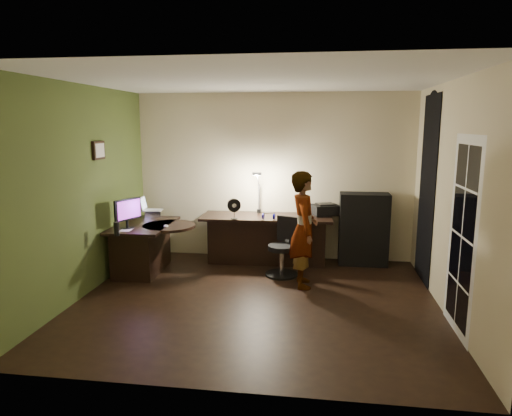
# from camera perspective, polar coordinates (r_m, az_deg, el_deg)

# --- Properties ---
(floor) EXTENTS (4.50, 4.00, 0.01)m
(floor) POSITION_cam_1_polar(r_m,az_deg,el_deg) (5.88, 0.03, -11.59)
(floor) COLOR black
(floor) RESTS_ON ground
(ceiling) EXTENTS (4.50, 4.00, 0.01)m
(ceiling) POSITION_cam_1_polar(r_m,az_deg,el_deg) (5.47, 0.03, 15.75)
(ceiling) COLOR silver
(ceiling) RESTS_ON floor
(wall_back) EXTENTS (4.50, 0.01, 2.70)m
(wall_back) POSITION_cam_1_polar(r_m,az_deg,el_deg) (7.49, 2.16, 3.92)
(wall_back) COLOR beige
(wall_back) RESTS_ON floor
(wall_front) EXTENTS (4.50, 0.01, 2.70)m
(wall_front) POSITION_cam_1_polar(r_m,az_deg,el_deg) (3.57, -4.42, -3.31)
(wall_front) COLOR beige
(wall_front) RESTS_ON floor
(wall_left) EXTENTS (0.01, 4.00, 2.70)m
(wall_left) POSITION_cam_1_polar(r_m,az_deg,el_deg) (6.23, -20.97, 1.92)
(wall_left) COLOR beige
(wall_left) RESTS_ON floor
(wall_right) EXTENTS (0.01, 4.00, 2.70)m
(wall_right) POSITION_cam_1_polar(r_m,az_deg,el_deg) (5.66, 23.26, 0.97)
(wall_right) COLOR beige
(wall_right) RESTS_ON floor
(green_wall_overlay) EXTENTS (0.00, 4.00, 2.70)m
(green_wall_overlay) POSITION_cam_1_polar(r_m,az_deg,el_deg) (6.23, -20.85, 1.92)
(green_wall_overlay) COLOR #435524
(green_wall_overlay) RESTS_ON floor
(arched_doorway) EXTENTS (0.01, 0.90, 2.60)m
(arched_doorway) POSITION_cam_1_polar(r_m,az_deg,el_deg) (6.77, 20.60, 2.14)
(arched_doorway) COLOR black
(arched_doorway) RESTS_ON floor
(french_door) EXTENTS (0.02, 0.92, 2.10)m
(french_door) POSITION_cam_1_polar(r_m,az_deg,el_deg) (5.20, 24.38, -3.28)
(french_door) COLOR white
(french_door) RESTS_ON floor
(framed_picture) EXTENTS (0.04, 0.30, 0.25)m
(framed_picture) POSITION_cam_1_polar(r_m,az_deg,el_deg) (6.57, -19.10, 6.83)
(framed_picture) COLOR black
(framed_picture) RESTS_ON wall_left
(desk_left) EXTENTS (0.83, 1.30, 0.73)m
(desk_left) POSITION_cam_1_polar(r_m,az_deg,el_deg) (7.09, -13.74, -4.85)
(desk_left) COLOR black
(desk_left) RESTS_ON floor
(desk_right) EXTENTS (2.07, 0.78, 0.77)m
(desk_right) POSITION_cam_1_polar(r_m,az_deg,el_deg) (7.30, 1.33, -3.96)
(desk_right) COLOR black
(desk_right) RESTS_ON floor
(cabinet) EXTENTS (0.76, 0.38, 1.14)m
(cabinet) POSITION_cam_1_polar(r_m,az_deg,el_deg) (7.39, 13.29, -2.58)
(cabinet) COLOR black
(cabinet) RESTS_ON floor
(laptop_stand) EXTENTS (0.31, 0.28, 0.10)m
(laptop_stand) POSITION_cam_1_polar(r_m,az_deg,el_deg) (7.52, -12.79, -0.73)
(laptop_stand) COLOR silver
(laptop_stand) RESTS_ON desk_left
(laptop) EXTENTS (0.36, 0.34, 0.22)m
(laptop) POSITION_cam_1_polar(r_m,az_deg,el_deg) (7.49, -12.84, 0.50)
(laptop) COLOR silver
(laptop) RESTS_ON laptop_stand
(monitor) EXTENTS (0.28, 0.48, 0.32)m
(monitor) POSITION_cam_1_polar(r_m,az_deg,el_deg) (6.76, -15.84, -1.20)
(monitor) COLOR black
(monitor) RESTS_ON desk_left
(mouse) EXTENTS (0.09, 0.11, 0.04)m
(mouse) POSITION_cam_1_polar(r_m,az_deg,el_deg) (6.75, -11.19, -2.23)
(mouse) COLOR silver
(mouse) RESTS_ON desk_left
(phone) EXTENTS (0.07, 0.13, 0.01)m
(phone) POSITION_cam_1_polar(r_m,az_deg,el_deg) (6.77, -10.77, -2.30)
(phone) COLOR black
(phone) RESTS_ON desk_left
(pen) EXTENTS (0.11, 0.12, 0.01)m
(pen) POSITION_cam_1_polar(r_m,az_deg,el_deg) (6.49, -13.23, -2.92)
(pen) COLOR black
(pen) RESTS_ON desk_left
(speaker) EXTENTS (0.08, 0.08, 0.19)m
(speaker) POSITION_cam_1_polar(r_m,az_deg,el_deg) (6.39, -17.03, -2.51)
(speaker) COLOR black
(speaker) RESTS_ON desk_left
(notepad) EXTENTS (0.17, 0.22, 0.01)m
(notepad) POSITION_cam_1_polar(r_m,az_deg,el_deg) (6.68, -15.92, -2.69)
(notepad) COLOR silver
(notepad) RESTS_ON desk_left
(desk_fan) EXTENTS (0.23, 0.17, 0.32)m
(desk_fan) POSITION_cam_1_polar(r_m,az_deg,el_deg) (6.91, -2.75, -0.09)
(desk_fan) COLOR black
(desk_fan) RESTS_ON desk_right
(headphones) EXTENTS (0.22, 0.11, 0.10)m
(headphones) POSITION_cam_1_polar(r_m,az_deg,el_deg) (6.95, 1.60, -0.95)
(headphones) COLOR #0A0B93
(headphones) RESTS_ON desk_right
(printer) EXTENTS (0.49, 0.43, 0.18)m
(printer) POSITION_cam_1_polar(r_m,az_deg,el_deg) (7.32, 8.67, -0.16)
(printer) COLOR black
(printer) RESTS_ON desk_right
(desk_lamp) EXTENTS (0.24, 0.36, 0.73)m
(desk_lamp) POSITION_cam_1_polar(r_m,az_deg,el_deg) (7.36, 0.38, 2.22)
(desk_lamp) COLOR black
(desk_lamp) RESTS_ON desk_right
(office_chair) EXTENTS (0.63, 0.63, 0.86)m
(office_chair) POSITION_cam_1_polar(r_m,az_deg,el_deg) (6.69, 3.25, -4.93)
(office_chair) COLOR black
(office_chair) RESTS_ON floor
(person) EXTENTS (0.46, 0.62, 1.59)m
(person) POSITION_cam_1_polar(r_m,az_deg,el_deg) (6.21, 5.97, -2.69)
(person) COLOR #D8A88C
(person) RESTS_ON floor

